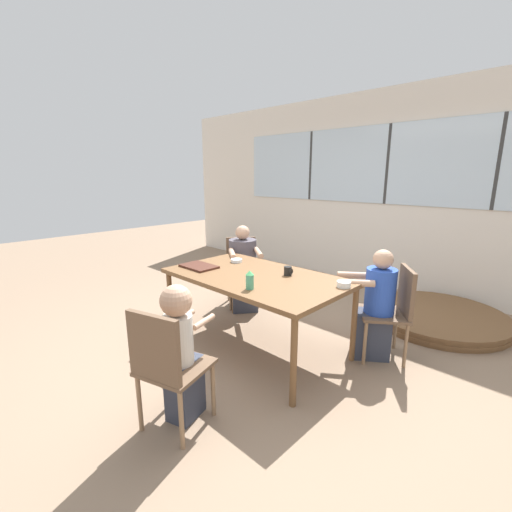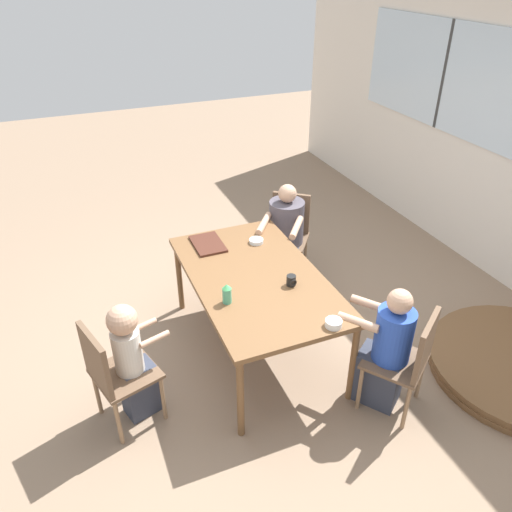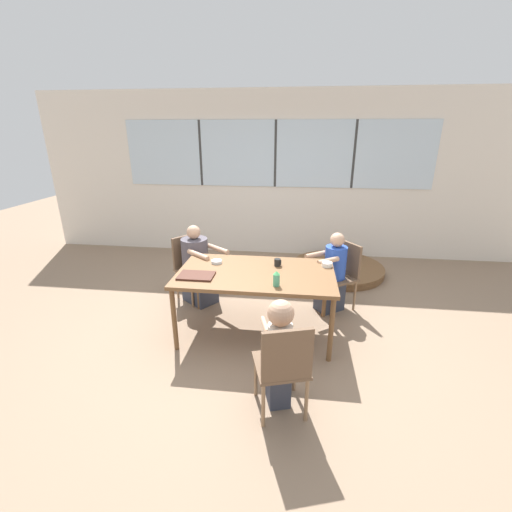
{
  "view_description": "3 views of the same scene",
  "coord_description": "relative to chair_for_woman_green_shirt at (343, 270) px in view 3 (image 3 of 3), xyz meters",
  "views": [
    {
      "loc": [
        2.09,
        -2.19,
        1.64
      ],
      "look_at": [
        0.0,
        0.0,
        0.92
      ],
      "focal_mm": 24.0,
      "sensor_mm": 36.0,
      "label": 1
    },
    {
      "loc": [
        2.98,
        -1.23,
        2.89
      ],
      "look_at": [
        0.0,
        0.0,
        0.92
      ],
      "focal_mm": 35.0,
      "sensor_mm": 36.0,
      "label": 2
    },
    {
      "loc": [
        0.41,
        -3.34,
        2.16
      ],
      "look_at": [
        0.0,
        0.0,
        0.92
      ],
      "focal_mm": 24.0,
      "sensor_mm": 36.0,
      "label": 3
    }
  ],
  "objects": [
    {
      "name": "coffee_mug",
      "position": [
        -0.79,
        -0.53,
        0.27
      ],
      "size": [
        0.08,
        0.07,
        0.08
      ],
      "color": "black",
      "rests_on": "dining_table"
    },
    {
      "name": "folded_table_stack",
      "position": [
        0.07,
        1.13,
        -0.44
      ],
      "size": [
        1.46,
        1.46,
        0.12
      ],
      "color": "brown",
      "rests_on": "ground_plane"
    },
    {
      "name": "person_toddler",
      "position": [
        -0.69,
        -1.78,
        -0.02
      ],
      "size": [
        0.29,
        0.4,
        0.97
      ],
      "rotation": [
        0.0,
        0.0,
        0.29
      ],
      "color": "#333847",
      "rests_on": "ground_plane"
    },
    {
      "name": "chair_for_woman_green_shirt",
      "position": [
        0.0,
        0.0,
        0.0
      ],
      "size": [
        0.56,
        0.56,
        0.85
      ],
      "rotation": [
        0.0,
        0.0,
        -4.09
      ],
      "color": "brown",
      "rests_on": "ground_plane"
    },
    {
      "name": "food_tray_dark",
      "position": [
        -1.61,
        -0.93,
        0.24
      ],
      "size": [
        0.36,
        0.24,
        0.02
      ],
      "color": "#472319",
      "rests_on": "dining_table"
    },
    {
      "name": "bowl_cereal",
      "position": [
        -1.48,
        -0.53,
        0.25
      ],
      "size": [
        0.12,
        0.12,
        0.03
      ],
      "color": "silver",
      "rests_on": "dining_table"
    },
    {
      "name": "sippy_cup",
      "position": [
        -0.77,
        -1.05,
        0.31
      ],
      "size": [
        0.07,
        0.07,
        0.16
      ],
      "color": "#4CA57F",
      "rests_on": "dining_table"
    },
    {
      "name": "dining_table",
      "position": [
        -1.01,
        -0.73,
        0.18
      ],
      "size": [
        1.67,
        0.97,
        0.74
      ],
      "color": "brown",
      "rests_on": "ground_plane"
    },
    {
      "name": "person_man_blue_shirt",
      "position": [
        -1.86,
        -0.07,
        -0.05
      ],
      "size": [
        0.69,
        0.64,
        1.03
      ],
      "rotation": [
        0.0,
        0.0,
        -2.23
      ],
      "color": "#333847",
      "rests_on": "ground_plane"
    },
    {
      "name": "person_woman_green_shirt",
      "position": [
        -0.13,
        -0.1,
        -0.04
      ],
      "size": [
        0.54,
        0.49,
        1.01
      ],
      "rotation": [
        0.0,
        0.0,
        -4.09
      ],
      "color": "#333847",
      "rests_on": "ground_plane"
    },
    {
      "name": "chair_for_toddler",
      "position": [
        -0.65,
        -1.92,
        0.0
      ],
      "size": [
        0.5,
        0.5,
        0.85
      ],
      "rotation": [
        0.0,
        0.0,
        0.29
      ],
      "color": "brown",
      "rests_on": "ground_plane"
    },
    {
      "name": "wall_back_with_windows",
      "position": [
        -1.01,
        1.98,
        0.92
      ],
      "size": [
        8.4,
        0.08,
        2.8
      ],
      "color": "silver",
      "rests_on": "ground_plane"
    },
    {
      "name": "bowl_white_shallow",
      "position": [
        -0.25,
        -0.48,
        0.26
      ],
      "size": [
        0.12,
        0.12,
        0.05
      ],
      "color": "white",
      "rests_on": "dining_table"
    },
    {
      "name": "chair_for_man_blue_shirt",
      "position": [
        -1.99,
        0.03,
        0.0
      ],
      "size": [
        0.56,
        0.56,
        0.85
      ],
      "rotation": [
        0.0,
        0.0,
        -2.23
      ],
      "color": "brown",
      "rests_on": "ground_plane"
    },
    {
      "name": "ground_plane",
      "position": [
        -1.01,
        -0.73,
        -0.5
      ],
      "size": [
        16.0,
        16.0,
        0.0
      ],
      "primitive_type": "plane",
      "color": "#8C725B"
    }
  ]
}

